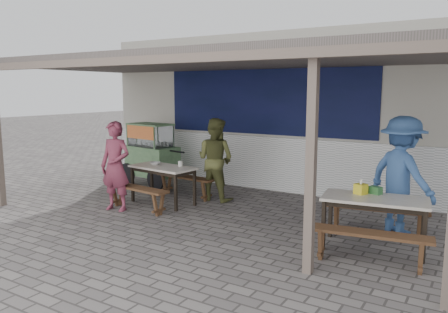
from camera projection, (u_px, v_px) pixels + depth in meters
ground at (195, 224)px, 7.37m from camera, size 60.00×60.00×0.00m
back_wall at (283, 112)px, 10.13m from camera, size 9.00×1.28×3.50m
warung_roof at (223, 63)px, 7.71m from camera, size 9.00×4.21×2.81m
table_left at (163, 170)px, 8.59m from camera, size 1.39×0.79×0.75m
bench_left_street at (137, 193)px, 8.12m from camera, size 1.45×0.44×0.45m
bench_left_wall at (186, 181)px, 9.15m from camera, size 1.45×0.44×0.45m
table_right at (375, 203)px, 6.10m from camera, size 1.50×0.90×0.75m
bench_right_street at (369, 240)px, 5.55m from camera, size 1.54×0.50×0.45m
bench_right_wall at (377, 214)px, 6.74m from camera, size 1.54×0.50×0.45m
vendor_cart at (151, 152)px, 10.20m from camera, size 1.88×0.92×1.46m
patron_street_side at (116, 166)px, 8.10m from camera, size 0.67×0.49×1.67m
patron_wall_side at (215, 159)px, 8.85m from camera, size 0.84×0.66×1.68m
patron_right_table at (402, 175)px, 6.79m from camera, size 1.37×1.22×1.84m
tissue_box at (361, 189)px, 6.28m from camera, size 0.20×0.20×0.15m
donation_box at (376, 190)px, 6.28m from camera, size 0.20×0.17×0.11m
condiment_jar at (180, 164)px, 8.57m from camera, size 0.09×0.09×0.10m
condiment_bowl at (155, 163)px, 8.77m from camera, size 0.25×0.25×0.05m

